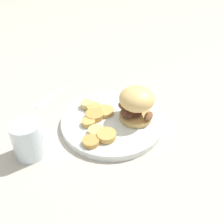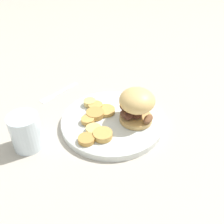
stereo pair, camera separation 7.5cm
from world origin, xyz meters
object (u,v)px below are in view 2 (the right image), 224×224
(sandwich, at_px, (136,105))
(drinking_glass, at_px, (26,132))
(dinner_plate, at_px, (112,121))
(fork, at_px, (59,92))

(sandwich, relative_size, drinking_glass, 1.18)
(dinner_plate, relative_size, sandwich, 2.54)
(drinking_glass, bearing_deg, fork, 154.76)
(fork, xyz_separation_m, drinking_glass, (0.24, -0.11, 0.05))
(sandwich, xyz_separation_m, fork, (-0.24, -0.19, -0.07))
(dinner_plate, relative_size, fork, 2.05)
(sandwich, height_order, fork, sandwich)
(sandwich, xyz_separation_m, drinking_glass, (-0.00, -0.30, -0.03))
(sandwich, bearing_deg, fork, -140.95)
(dinner_plate, relative_size, drinking_glass, 3.00)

